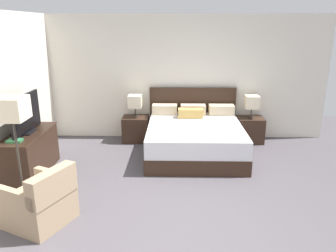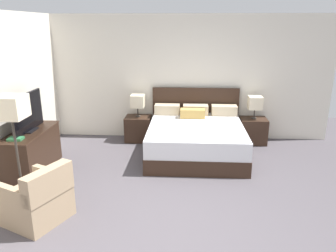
{
  "view_description": "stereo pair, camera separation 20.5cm",
  "coord_description": "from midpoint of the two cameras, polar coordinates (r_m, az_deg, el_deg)",
  "views": [
    {
      "loc": [
        0.04,
        -3.33,
        2.4
      ],
      "look_at": [
        -0.09,
        1.99,
        0.75
      ],
      "focal_mm": 35.0,
      "sensor_mm": 36.0,
      "label": 1
    },
    {
      "loc": [
        0.24,
        -3.32,
        2.4
      ],
      "look_at": [
        -0.09,
        1.99,
        0.75
      ],
      "focal_mm": 35.0,
      "sensor_mm": 36.0,
      "label": 2
    }
  ],
  "objects": [
    {
      "name": "nightstand_left",
      "position": [
        7.05,
        -6.46,
        -0.5
      ],
      "size": [
        0.54,
        0.45,
        0.53
      ],
      "color": "#332116",
      "rests_on": "ground"
    },
    {
      "name": "table_lamp_left",
      "position": [
        6.89,
        -6.62,
        4.25
      ],
      "size": [
        0.28,
        0.28,
        0.47
      ],
      "color": "#332D28",
      "rests_on": "nightstand_left"
    },
    {
      "name": "bed",
      "position": [
        6.31,
        3.69,
        -1.96
      ],
      "size": [
        1.84,
        2.0,
        1.12
      ],
      "color": "#332116",
      "rests_on": "ground"
    },
    {
      "name": "dresser",
      "position": [
        5.95,
        -23.76,
        -4.27
      ],
      "size": [
        0.51,
        1.29,
        0.71
      ],
      "color": "#332116",
      "rests_on": "ground"
    },
    {
      "name": "wall_back",
      "position": [
        7.05,
        0.2,
        8.35
      ],
      "size": [
        6.49,
        0.06,
        2.62
      ],
      "primitive_type": "cube",
      "color": "silver",
      "rests_on": "ground"
    },
    {
      "name": "floor_lamp",
      "position": [
        4.7,
        -26.65,
        1.78
      ],
      "size": [
        0.37,
        0.37,
        1.53
      ],
      "color": "#332D28",
      "rests_on": "ground"
    },
    {
      "name": "tv",
      "position": [
        5.77,
        -24.45,
        1.83
      ],
      "size": [
        0.18,
        0.98,
        0.63
      ],
      "color": "black",
      "rests_on": "dresser"
    },
    {
      "name": "armchair_by_window",
      "position": [
        4.5,
        -22.48,
        -12.26
      ],
      "size": [
        0.91,
        0.91,
        0.76
      ],
      "color": "#9E8466",
      "rests_on": "ground"
    },
    {
      "name": "book_red_cover",
      "position": [
        5.47,
        -26.13,
        -2.33
      ],
      "size": [
        0.22,
        0.16,
        0.04
      ],
      "primitive_type": "cube",
      "rotation": [
        0.0,
        0.0,
        0.05
      ],
      "color": "#2D7042",
      "rests_on": "dresser"
    },
    {
      "name": "ground_plane",
      "position": [
        4.1,
        -0.91,
        -18.57
      ],
      "size": [
        10.85,
        10.85,
        0.0
      ],
      "primitive_type": "plane",
      "color": "#4C474C"
    },
    {
      "name": "nightstand_right",
      "position": [
        7.14,
        13.27,
        -0.63
      ],
      "size": [
        0.54,
        0.45,
        0.53
      ],
      "color": "#332116",
      "rests_on": "ground"
    },
    {
      "name": "table_lamp_right",
      "position": [
        6.99,
        13.6,
        4.05
      ],
      "size": [
        0.28,
        0.28,
        0.47
      ],
      "color": "#332D28",
      "rests_on": "nightstand_right"
    }
  ]
}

